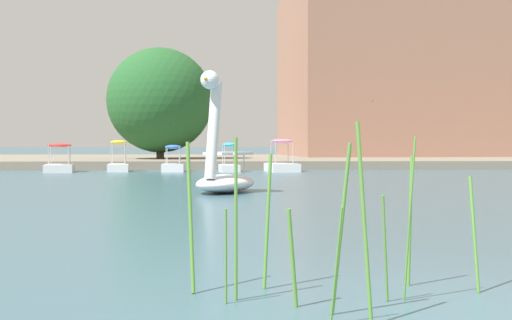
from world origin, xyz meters
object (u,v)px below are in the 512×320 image
object	(u,v)px
swan_boat	(224,170)
pedal_boat_red	(60,163)
pedal_boat_yellow	(119,163)
pedal_boat_cyan	(229,163)
tree_broadleaf_left	(362,103)
tree_willow_near_path	(160,100)
pedal_boat_pink	(282,163)
pedal_boat_blue	(173,164)

from	to	relation	value
swan_boat	pedal_boat_red	bearing A→B (deg)	120.89
pedal_boat_yellow	pedal_boat_cyan	bearing A→B (deg)	-5.30
tree_broadleaf_left	pedal_boat_red	bearing A→B (deg)	-141.22
pedal_boat_cyan	tree_willow_near_path	world-z (taller)	tree_willow_near_path
pedal_boat_pink	pedal_boat_cyan	world-z (taller)	pedal_boat_pink
pedal_boat_blue	pedal_boat_yellow	world-z (taller)	pedal_boat_yellow
swan_boat	tree_broadleaf_left	world-z (taller)	tree_broadleaf_left
pedal_boat_red	tree_willow_near_path	size ratio (longest dim) A/B	0.28
swan_boat	pedal_boat_red	size ratio (longest dim) A/B	1.32
pedal_boat_blue	pedal_boat_red	world-z (taller)	pedal_boat_red
pedal_boat_cyan	pedal_boat_blue	world-z (taller)	pedal_boat_cyan
pedal_boat_pink	tree_broadleaf_left	bearing A→B (deg)	64.09
swan_boat	pedal_boat_yellow	world-z (taller)	swan_boat
pedal_boat_red	tree_broadleaf_left	bearing A→B (deg)	38.78
pedal_boat_pink	pedal_boat_blue	distance (m)	5.46
swan_boat	pedal_boat_yellow	xyz separation A→B (m)	(-5.49, 14.39, -0.18)
pedal_boat_red	tree_broadleaf_left	xyz separation A→B (m)	(18.01, 14.47, 3.96)
tree_willow_near_path	pedal_boat_cyan	bearing A→B (deg)	-63.08
swan_boat	pedal_boat_red	distance (m)	16.18
pedal_boat_blue	pedal_boat_yellow	size ratio (longest dim) A/B	0.96
swan_boat	pedal_boat_blue	distance (m)	14.47
pedal_boat_pink	pedal_boat_red	bearing A→B (deg)	-179.48
pedal_boat_cyan	pedal_boat_blue	xyz separation A→B (m)	(-2.81, 0.34, -0.04)
pedal_boat_blue	pedal_boat_red	xyz separation A→B (m)	(-5.57, -0.33, 0.05)
pedal_boat_pink	pedal_boat_red	world-z (taller)	pedal_boat_pink
pedal_boat_yellow	pedal_boat_red	distance (m)	2.86
pedal_boat_blue	pedal_boat_red	bearing A→B (deg)	-176.63
pedal_boat_cyan	pedal_boat_red	xyz separation A→B (m)	(-8.38, 0.01, 0.02)
pedal_boat_cyan	tree_willow_near_path	size ratio (longest dim) A/B	0.20
tree_willow_near_path	tree_broadleaf_left	world-z (taller)	tree_willow_near_path
pedal_boat_blue	tree_broadleaf_left	world-z (taller)	tree_broadleaf_left
pedal_boat_red	pedal_boat_pink	bearing A→B (deg)	0.52
pedal_boat_blue	tree_willow_near_path	distance (m)	9.28
pedal_boat_yellow	tree_broadleaf_left	xyz separation A→B (m)	(15.19, 13.96, 3.95)
swan_boat	pedal_boat_yellow	bearing A→B (deg)	110.89
tree_broadleaf_left	pedal_boat_yellow	bearing A→B (deg)	-137.42
tree_broadleaf_left	pedal_boat_blue	bearing A→B (deg)	-131.33
pedal_boat_red	tree_willow_near_path	distance (m)	10.22
swan_boat	tree_broadleaf_left	distance (m)	30.20
pedal_boat_blue	tree_willow_near_path	size ratio (longest dim) A/B	0.21
pedal_boat_red	pedal_boat_cyan	bearing A→B (deg)	-0.07
pedal_boat_blue	pedal_boat_yellow	bearing A→B (deg)	176.31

